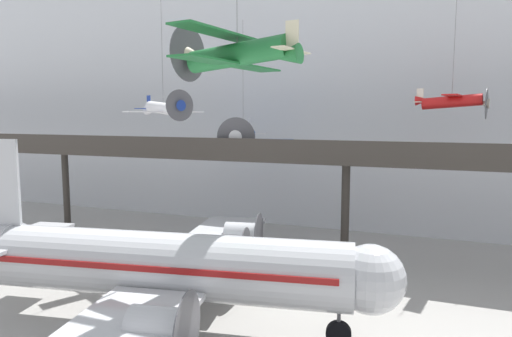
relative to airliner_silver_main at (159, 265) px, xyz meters
name	(u,v)px	position (x,y,z in m)	size (l,w,h in m)	color
hangar_back_wall	(364,98)	(7.04, 26.89, 9.85)	(140.00, 3.00, 26.89)	silver
mezzanine_walkway	(344,160)	(7.04, 16.61, 4.54)	(110.00, 3.20, 9.79)	#38332D
airliner_silver_main	(159,265)	(0.00, 0.00, 0.00)	(26.41, 30.38, 10.41)	#B7BABF
suspended_plane_red_highwing	(452,101)	(14.98, 18.09, 9.25)	(5.47, 6.64, 9.25)	red
suspended_plane_green_biplane	(237,54)	(3.78, 2.16, 11.40)	(7.37, 8.97, 7.16)	#1E6B33
suspended_plane_white_twin	(163,109)	(-5.51, 9.51, 8.65)	(5.46, 6.13, 9.36)	silver
suspended_plane_blue_trainer	(243,135)	(-3.16, 19.60, 6.22)	(9.67, 8.01, 12.39)	#1E4CAD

